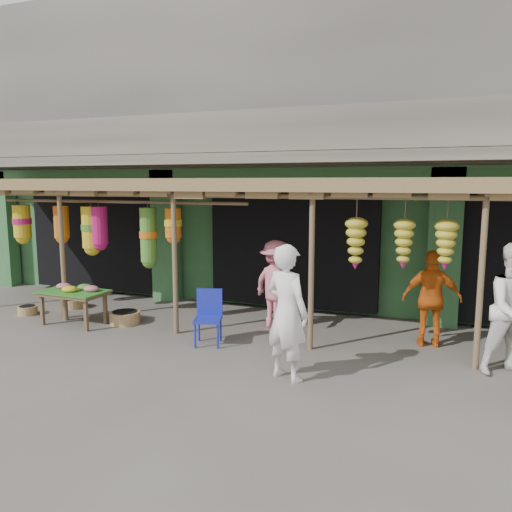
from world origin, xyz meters
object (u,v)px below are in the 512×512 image
(flower_table, at_px, (74,293))
(person_shopper, at_px, (276,284))
(person_front, at_px, (287,312))
(blue_chair, at_px, (209,314))
(person_vendor, at_px, (432,299))

(flower_table, relative_size, person_shopper, 0.80)
(person_shopper, bearing_deg, person_front, 140.76)
(blue_chair, bearing_deg, person_shopper, 42.07)
(blue_chair, bearing_deg, person_front, -48.28)
(person_vendor, relative_size, person_shopper, 0.98)
(blue_chair, height_order, person_vendor, person_vendor)
(flower_table, bearing_deg, person_shopper, 19.65)
(person_front, height_order, person_vendor, person_front)
(person_shopper, bearing_deg, blue_chair, 88.38)
(person_front, relative_size, person_shopper, 1.15)
(blue_chair, height_order, person_shopper, person_shopper)
(flower_table, distance_m, person_vendor, 6.55)
(flower_table, bearing_deg, person_front, -11.85)
(person_vendor, bearing_deg, person_front, 41.98)
(person_front, relative_size, person_vendor, 1.17)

